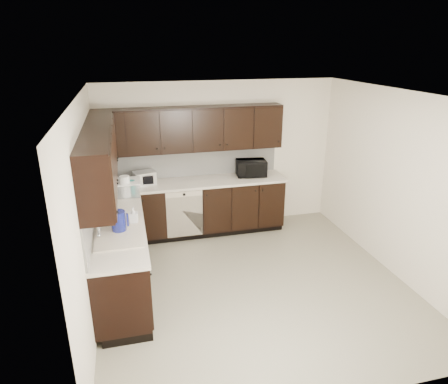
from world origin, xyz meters
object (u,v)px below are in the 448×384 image
object	(u,v)px
toaster_oven	(145,178)
storage_bin	(122,188)
microwave	(251,168)
sink	(119,239)
blue_pitcher	(118,222)

from	to	relation	value
toaster_oven	storage_bin	world-z (taller)	toaster_oven
microwave	toaster_oven	bearing A→B (deg)	-173.66
sink	toaster_oven	distance (m)	1.82
toaster_oven	storage_bin	xyz separation A→B (m)	(-0.35, -0.40, -0.00)
sink	microwave	world-z (taller)	microwave
toaster_oven	blue_pitcher	size ratio (longest dim) A/B	1.25
microwave	sink	bearing A→B (deg)	-134.60
storage_bin	microwave	bearing A→B (deg)	10.48
toaster_oven	blue_pitcher	xyz separation A→B (m)	(-0.40, -1.67, 0.03)
microwave	toaster_oven	distance (m)	1.77
sink	storage_bin	world-z (taller)	sink
microwave	blue_pitcher	bearing A→B (deg)	-135.99
storage_bin	blue_pitcher	distance (m)	1.27
storage_bin	sink	bearing A→B (deg)	-92.47
toaster_oven	blue_pitcher	bearing A→B (deg)	-116.76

